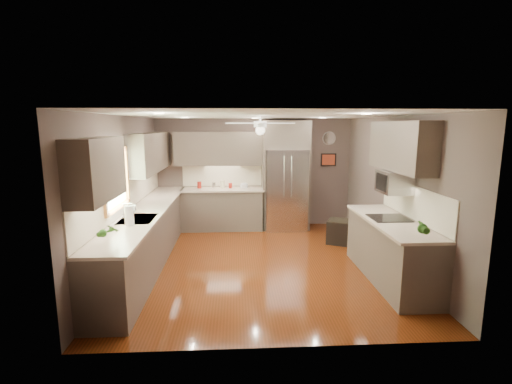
{
  "coord_description": "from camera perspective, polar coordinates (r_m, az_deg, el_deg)",
  "views": [
    {
      "loc": [
        -0.43,
        -6.09,
        2.34
      ],
      "look_at": [
        -0.06,
        0.6,
        1.14
      ],
      "focal_mm": 26.0,
      "sensor_mm": 36.0,
      "label": 1
    }
  ],
  "objects": [
    {
      "name": "wall_back",
      "position": [
        8.67,
        -0.33,
        2.96
      ],
      "size": [
        4.5,
        0.0,
        4.5
      ],
      "primitive_type": "plane",
      "rotation": [
        1.57,
        0.0,
        0.0
      ],
      "color": "brown",
      "rests_on": "ground"
    },
    {
      "name": "sink",
      "position": [
        5.96,
        -17.74,
        -4.22
      ],
      "size": [
        0.5,
        0.7,
        0.32
      ],
      "color": "silver",
      "rests_on": "left_run"
    },
    {
      "name": "right_run",
      "position": [
        6.08,
        20.03,
        -8.22
      ],
      "size": [
        0.7,
        2.2,
        1.45
      ],
      "color": "#4D3F38",
      "rests_on": "ground"
    },
    {
      "name": "refrigerator",
      "position": [
        8.4,
        4.57,
        2.27
      ],
      "size": [
        1.06,
        0.75,
        2.45
      ],
      "color": "silver",
      "rests_on": "ground"
    },
    {
      "name": "recessed_lights",
      "position": [
        6.5,
        0.25,
        11.54
      ],
      "size": [
        2.84,
        3.14,
        0.01
      ],
      "color": "white",
      "rests_on": "ceiling"
    },
    {
      "name": "canister_c",
      "position": [
        8.42,
        -5.15,
        1.19
      ],
      "size": [
        0.13,
        0.13,
        0.18
      ],
      "primitive_type": "cylinder",
      "rotation": [
        0.0,
        0.0,
        -0.25
      ],
      "color": "beige",
      "rests_on": "back_run"
    },
    {
      "name": "floor",
      "position": [
        6.53,
        0.8,
        -10.8
      ],
      "size": [
        5.0,
        5.0,
        0.0
      ],
      "primitive_type": "plane",
      "color": "#471E09",
      "rests_on": "ground"
    },
    {
      "name": "potted_plant_left",
      "position": [
        4.78,
        -21.72,
        -5.65
      ],
      "size": [
        0.2,
        0.17,
        0.31
      ],
      "primitive_type": "imported",
      "rotation": [
        0.0,
        0.0,
        -0.42
      ],
      "color": "#2C631C",
      "rests_on": "left_run"
    },
    {
      "name": "canister_d",
      "position": [
        8.41,
        -3.96,
        0.99
      ],
      "size": [
        0.1,
        0.1,
        0.12
      ],
      "primitive_type": "cylinder",
      "rotation": [
        0.0,
        0.0,
        -0.31
      ],
      "color": "maroon",
      "rests_on": "back_run"
    },
    {
      "name": "wall_clock",
      "position": [
        8.85,
        11.18,
        8.12
      ],
      "size": [
        0.3,
        0.03,
        0.3
      ],
      "color": "white",
      "rests_on": "wall_back"
    },
    {
      "name": "microwave",
      "position": [
        6.12,
        20.52,
        1.45
      ],
      "size": [
        0.43,
        0.55,
        0.34
      ],
      "color": "silver",
      "rests_on": "wall_right"
    },
    {
      "name": "wall_left",
      "position": [
        6.45,
        -19.55,
        -0.14
      ],
      "size": [
        0.0,
        5.0,
        5.0
      ],
      "primitive_type": "plane",
      "rotation": [
        1.57,
        0.0,
        1.57
      ],
      "color": "brown",
      "rests_on": "ground"
    },
    {
      "name": "ceiling",
      "position": [
        6.1,
        0.86,
        11.69
      ],
      "size": [
        5.0,
        5.0,
        0.0
      ],
      "primitive_type": "plane",
      "rotation": [
        3.14,
        0.0,
        0.0
      ],
      "color": "white",
      "rests_on": "ground"
    },
    {
      "name": "paper_towel",
      "position": [
        5.55,
        -18.93,
        -3.5
      ],
      "size": [
        0.13,
        0.13,
        0.32
      ],
      "color": "white",
      "rests_on": "left_run"
    },
    {
      "name": "framed_print",
      "position": [
        8.87,
        11.08,
        4.89
      ],
      "size": [
        0.36,
        0.03,
        0.3
      ],
      "color": "black",
      "rests_on": "wall_back"
    },
    {
      "name": "window",
      "position": [
        5.92,
        -20.78,
        1.85
      ],
      "size": [
        0.05,
        1.12,
        0.92
      ],
      "color": "#BFF2B2",
      "rests_on": "wall_left"
    },
    {
      "name": "canister_b",
      "position": [
        8.46,
        -6.5,
        1.07
      ],
      "size": [
        0.1,
        0.1,
        0.12
      ],
      "primitive_type": "cylinder",
      "rotation": [
        0.0,
        0.0,
        0.35
      ],
      "color": "silver",
      "rests_on": "back_run"
    },
    {
      "name": "bowl",
      "position": [
        8.41,
        -1.84,
        0.76
      ],
      "size": [
        0.22,
        0.22,
        0.05
      ],
      "primitive_type": "imported",
      "rotation": [
        0.0,
        0.0,
        0.18
      ],
      "color": "beige",
      "rests_on": "back_run"
    },
    {
      "name": "ceiling_fan",
      "position": [
        6.4,
        0.66,
        10.11
      ],
      "size": [
        1.18,
        1.18,
        0.32
      ],
      "color": "white",
      "rests_on": "ceiling"
    },
    {
      "name": "wall_front",
      "position": [
        3.77,
        3.51,
        -6.62
      ],
      "size": [
        4.5,
        0.0,
        4.5
      ],
      "primitive_type": "plane",
      "rotation": [
        -1.57,
        0.0,
        0.0
      ],
      "color": "brown",
      "rests_on": "ground"
    },
    {
      "name": "potted_plant_right",
      "position": [
        5.07,
        24.32,
        -5.06
      ],
      "size": [
        0.17,
        0.14,
        0.29
      ],
      "primitive_type": "imported",
      "rotation": [
        0.0,
        0.0,
        -0.05
      ],
      "color": "#2C631C",
      "rests_on": "right_run"
    },
    {
      "name": "soap_bottle",
      "position": [
        6.28,
        -18.39,
        -2.32
      ],
      "size": [
        0.1,
        0.1,
        0.19
      ],
      "primitive_type": "imported",
      "rotation": [
        0.0,
        0.0,
        0.15
      ],
      "color": "white",
      "rests_on": "left_run"
    },
    {
      "name": "left_run",
      "position": [
        6.68,
        -16.35,
        -6.36
      ],
      "size": [
        0.65,
        4.7,
        1.45
      ],
      "color": "#4D3F38",
      "rests_on": "ground"
    },
    {
      "name": "back_run",
      "position": [
        8.5,
        -5.11,
        -2.47
      ],
      "size": [
        1.85,
        0.65,
        1.45
      ],
      "color": "#4D3F38",
      "rests_on": "ground"
    },
    {
      "name": "stool",
      "position": [
        7.67,
        12.6,
        -5.96
      ],
      "size": [
        0.57,
        0.57,
        0.49
      ],
      "color": "black",
      "rests_on": "ground"
    },
    {
      "name": "uppers",
      "position": [
        6.82,
        -5.84,
        6.2
      ],
      "size": [
        4.5,
        4.7,
        0.95
      ],
      "color": "#4D3F38",
      "rests_on": "wall_left"
    },
    {
      "name": "wall_right",
      "position": [
        6.74,
        20.29,
        0.24
      ],
      "size": [
        0.0,
        5.0,
        5.0
      ],
      "primitive_type": "plane",
      "rotation": [
        1.57,
        0.0,
        -1.57
      ],
      "color": "brown",
      "rests_on": "ground"
    },
    {
      "name": "canister_a",
      "position": [
        8.45,
        -8.71,
        1.08
      ],
      "size": [
        0.1,
        0.1,
        0.15
      ],
      "primitive_type": "cylinder",
      "rotation": [
        0.0,
        0.0,
        0.06
      ],
      "color": "maroon",
      "rests_on": "back_run"
    }
  ]
}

